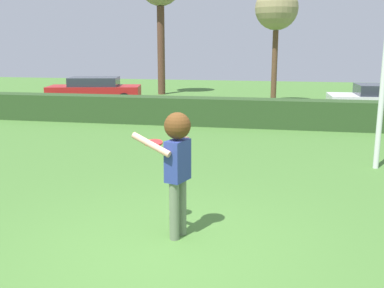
{
  "coord_description": "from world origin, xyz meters",
  "views": [
    {
      "loc": [
        1.49,
        -5.55,
        2.69
      ],
      "look_at": [
        0.09,
        1.37,
        1.15
      ],
      "focal_mm": 42.3,
      "sensor_mm": 36.0,
      "label": 1
    }
  ],
  "objects_px": {
    "person": "(177,157)",
    "parked_car_red": "(95,89)",
    "frisbee": "(154,143)",
    "bare_elm_tree": "(277,10)"
  },
  "relations": [
    {
      "from": "frisbee",
      "to": "parked_car_red",
      "type": "relative_size",
      "value": 0.06
    },
    {
      "from": "person",
      "to": "parked_car_red",
      "type": "bearing_deg",
      "value": 117.56
    },
    {
      "from": "frisbee",
      "to": "parked_car_red",
      "type": "distance_m",
      "value": 15.22
    },
    {
      "from": "parked_car_red",
      "to": "bare_elm_tree",
      "type": "height_order",
      "value": "bare_elm_tree"
    },
    {
      "from": "frisbee",
      "to": "person",
      "type": "bearing_deg",
      "value": -35.83
    },
    {
      "from": "frisbee",
      "to": "bare_elm_tree",
      "type": "bearing_deg",
      "value": 84.8
    },
    {
      "from": "person",
      "to": "parked_car_red",
      "type": "height_order",
      "value": "person"
    },
    {
      "from": "bare_elm_tree",
      "to": "parked_car_red",
      "type": "bearing_deg",
      "value": -169.68
    },
    {
      "from": "person",
      "to": "frisbee",
      "type": "bearing_deg",
      "value": 144.17
    },
    {
      "from": "person",
      "to": "frisbee",
      "type": "xyz_separation_m",
      "value": [
        -0.43,
        0.31,
        0.12
      ]
    }
  ]
}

